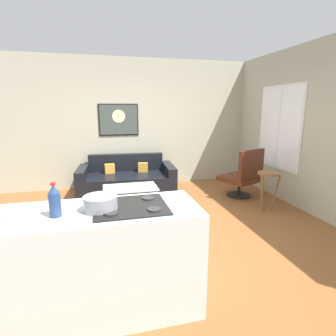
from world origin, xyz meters
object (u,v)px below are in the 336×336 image
at_px(wall_painting, 119,120).
at_px(mixing_bowl, 101,203).
at_px(coffee_table, 130,189).
at_px(soda_bottle_2, 55,201).
at_px(armchair, 244,175).
at_px(bar_stool, 267,181).
at_px(couch, 127,180).

bearing_deg(wall_painting, mixing_bowl, -96.25).
xyz_separation_m(coffee_table, mixing_bowl, (-0.46, -2.22, 0.59)).
bearing_deg(mixing_bowl, soda_bottle_2, -172.64).
bearing_deg(wall_painting, armchair, -31.75).
bearing_deg(wall_painting, bar_stool, -42.62).
relative_size(bar_stool, wall_painting, 0.80).
bearing_deg(couch, coffee_table, -92.45).
relative_size(soda_bottle_2, mixing_bowl, 0.98).
bearing_deg(bar_stool, coffee_table, 167.95).
distance_m(bar_stool, wall_painting, 3.30).
distance_m(couch, armchair, 2.37).
bearing_deg(coffee_table, armchair, 5.95).
bearing_deg(wall_painting, couch, -80.99).
xyz_separation_m(soda_bottle_2, wall_painting, (0.76, 3.91, 0.44)).
height_order(armchair, bar_stool, armchair).
height_order(couch, mixing_bowl, mixing_bowl).
distance_m(coffee_table, soda_bottle_2, 2.48).
height_order(armchair, mixing_bowl, mixing_bowl).
bearing_deg(soda_bottle_2, armchair, 39.34).
distance_m(armchair, mixing_bowl, 3.69).
distance_m(coffee_table, bar_stool, 2.34).
distance_m(couch, mixing_bowl, 3.44).
bearing_deg(armchair, coffee_table, -174.05).
xyz_separation_m(couch, mixing_bowl, (-0.51, -3.32, 0.73)).
xyz_separation_m(couch, wall_painting, (-0.09, 0.54, 1.23)).
relative_size(bar_stool, mixing_bowl, 2.49).
distance_m(couch, soda_bottle_2, 3.56).
bearing_deg(soda_bottle_2, couch, 75.94).
bearing_deg(soda_bottle_2, coffee_table, 70.60).
xyz_separation_m(armchair, soda_bottle_2, (-3.04, -2.49, 0.61)).
height_order(couch, bar_stool, couch).
bearing_deg(armchair, bar_stool, -87.26).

